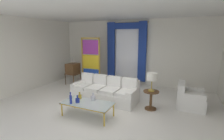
# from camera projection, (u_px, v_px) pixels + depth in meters

# --- Properties ---
(ground_plane) EXTENTS (16.00, 16.00, 0.00)m
(ground_plane) POSITION_uv_depth(u_px,v_px,m) (102.00, 107.00, 5.35)
(ground_plane) COLOR white
(wall_rear) EXTENTS (8.00, 0.12, 3.00)m
(wall_rear) POSITION_uv_depth(u_px,v_px,m) (132.00, 52.00, 7.77)
(wall_rear) COLOR white
(wall_rear) RESTS_ON ground
(wall_left) EXTENTS (0.12, 7.00, 3.00)m
(wall_left) POSITION_uv_depth(u_px,v_px,m) (33.00, 54.00, 7.06)
(wall_left) COLOR white
(wall_left) RESTS_ON ground
(ceiling_slab) EXTENTS (8.00, 7.60, 0.04)m
(ceiling_slab) POSITION_uv_depth(u_px,v_px,m) (112.00, 13.00, 5.45)
(ceiling_slab) COLOR white
(curtained_window) EXTENTS (2.00, 0.17, 2.70)m
(curtained_window) POSITION_uv_depth(u_px,v_px,m) (126.00, 47.00, 7.67)
(curtained_window) COLOR white
(curtained_window) RESTS_ON ground
(couch_white_long) EXTENTS (2.37, 1.00, 0.86)m
(couch_white_long) POSITION_uv_depth(u_px,v_px,m) (105.00, 91.00, 5.91)
(couch_white_long) COLOR white
(couch_white_long) RESTS_ON ground
(coffee_table) EXTENTS (1.44, 0.67, 0.41)m
(coffee_table) POSITION_uv_depth(u_px,v_px,m) (87.00, 104.00, 4.65)
(coffee_table) COLOR silver
(coffee_table) RESTS_ON ground
(bottle_blue_decanter) EXTENTS (0.11, 0.11, 0.21)m
(bottle_blue_decanter) POSITION_uv_depth(u_px,v_px,m) (80.00, 96.00, 4.94)
(bottle_blue_decanter) COLOR gold
(bottle_blue_decanter) RESTS_ON coffee_table
(bottle_crystal_tall) EXTENTS (0.14, 0.14, 0.23)m
(bottle_crystal_tall) POSITION_uv_depth(u_px,v_px,m) (93.00, 98.00, 4.82)
(bottle_crystal_tall) COLOR silver
(bottle_crystal_tall) RESTS_ON coffee_table
(bottle_amber_squat) EXTENTS (0.07, 0.07, 0.34)m
(bottle_amber_squat) POSITION_uv_depth(u_px,v_px,m) (71.00, 99.00, 4.55)
(bottle_amber_squat) COLOR navy
(bottle_amber_squat) RESTS_ON coffee_table
(bottle_ruby_flask) EXTENTS (0.12, 0.12, 0.22)m
(bottle_ruby_flask) POSITION_uv_depth(u_px,v_px,m) (77.00, 100.00, 4.65)
(bottle_ruby_flask) COLOR navy
(bottle_ruby_flask) RESTS_ON coffee_table
(vintage_tv) EXTENTS (0.62, 0.61, 1.35)m
(vintage_tv) POSITION_uv_depth(u_px,v_px,m) (73.00, 69.00, 7.80)
(vintage_tv) COLOR brown
(vintage_tv) RESTS_ON ground
(armchair_white) EXTENTS (0.82, 0.82, 0.80)m
(armchair_white) POSITION_uv_depth(u_px,v_px,m) (189.00, 99.00, 5.25)
(armchair_white) COLOR white
(armchair_white) RESTS_ON ground
(stained_glass_divider) EXTENTS (0.95, 0.05, 2.20)m
(stained_glass_divider) POSITION_uv_depth(u_px,v_px,m) (91.00, 63.00, 7.56)
(stained_glass_divider) COLOR gold
(stained_glass_divider) RESTS_ON ground
(peacock_figurine) EXTENTS (0.44, 0.60, 0.50)m
(peacock_figurine) POSITION_uv_depth(u_px,v_px,m) (96.00, 83.00, 7.23)
(peacock_figurine) COLOR beige
(peacock_figurine) RESTS_ON ground
(round_side_table) EXTENTS (0.48, 0.48, 0.59)m
(round_side_table) POSITION_uv_depth(u_px,v_px,m) (151.00, 98.00, 5.11)
(round_side_table) COLOR brown
(round_side_table) RESTS_ON ground
(table_lamp_brass) EXTENTS (0.32, 0.32, 0.57)m
(table_lamp_brass) POSITION_uv_depth(u_px,v_px,m) (152.00, 77.00, 4.98)
(table_lamp_brass) COLOR #B29338
(table_lamp_brass) RESTS_ON round_side_table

